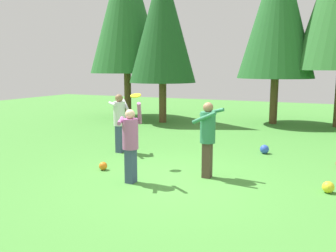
{
  "coord_description": "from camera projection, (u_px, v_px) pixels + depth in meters",
  "views": [
    {
      "loc": [
        3.04,
        -6.92,
        2.44
      ],
      "look_at": [
        -0.55,
        0.86,
        1.05
      ],
      "focal_mm": 38.21,
      "sensor_mm": 36.0,
      "label": 1
    }
  ],
  "objects": [
    {
      "name": "ball_blue",
      "position": [
        264.0,
        149.0,
        10.3
      ],
      "size": [
        0.26,
        0.26,
        0.26
      ],
      "primitive_type": "sphere",
      "color": "blue",
      "rests_on": "ground_plane"
    },
    {
      "name": "person_thrower",
      "position": [
        130.0,
        140.0,
        7.57
      ],
      "size": [
        0.63,
        0.62,
        1.75
      ],
      "rotation": [
        0.0,
        0.0,
        2.0
      ],
      "color": "#38476B",
      "rests_on": "ground_plane"
    },
    {
      "name": "tree_center",
      "position": [
        278.0,
        9.0,
        15.17
      ],
      "size": [
        3.28,
        3.28,
        7.84
      ],
      "color": "brown",
      "rests_on": "ground_plane"
    },
    {
      "name": "ball_orange",
      "position": [
        103.0,
        166.0,
        8.64
      ],
      "size": [
        0.2,
        0.2,
        0.2
      ],
      "primitive_type": "sphere",
      "color": "orange",
      "rests_on": "ground_plane"
    },
    {
      "name": "ground_plane",
      "position": [
        174.0,
        180.0,
        7.85
      ],
      "size": [
        40.0,
        40.0,
        0.0
      ],
      "primitive_type": "plane",
      "color": "#478C38"
    },
    {
      "name": "person_bystander",
      "position": [
        208.0,
        133.0,
        7.92
      ],
      "size": [
        0.63,
        0.55,
        1.7
      ],
      "rotation": [
        0.0,
        0.0,
        3.02
      ],
      "color": "#4C382D",
      "rests_on": "ground_plane"
    },
    {
      "name": "ball_yellow",
      "position": [
        328.0,
        187.0,
        7.06
      ],
      "size": [
        0.23,
        0.23,
        0.23
      ],
      "primitive_type": "sphere",
      "color": "yellow",
      "rests_on": "ground_plane"
    },
    {
      "name": "tree_far_left",
      "position": [
        126.0,
        7.0,
        17.29
      ],
      "size": [
        3.6,
        3.6,
        8.6
      ],
      "color": "brown",
      "rests_on": "ground_plane"
    },
    {
      "name": "tree_left",
      "position": [
        163.0,
        22.0,
        15.61
      ],
      "size": [
        2.96,
        2.96,
        7.07
      ],
      "color": "brown",
      "rests_on": "ground_plane"
    },
    {
      "name": "person_catcher",
      "position": [
        119.0,
        118.0,
        10.33
      ],
      "size": [
        0.75,
        0.74,
        1.7
      ],
      "rotation": [
        0.0,
        0.0,
        -0.73
      ],
      "color": "#38476B",
      "rests_on": "ground_plane"
    },
    {
      "name": "frisbee",
      "position": [
        136.0,
        96.0,
        8.82
      ],
      "size": [
        0.29,
        0.29,
        0.09
      ],
      "color": "yellow"
    }
  ]
}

